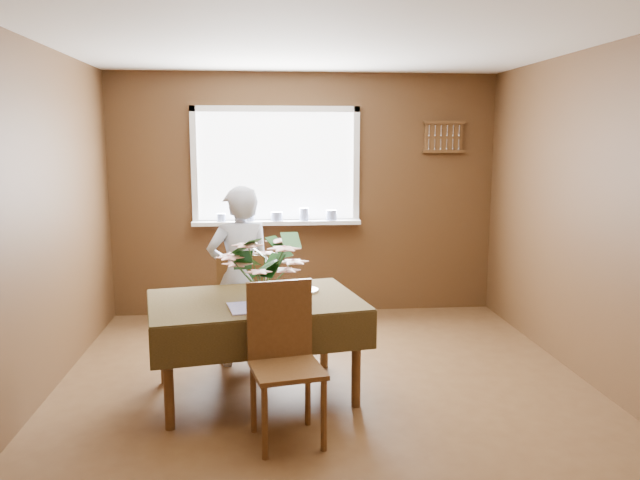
{
  "coord_description": "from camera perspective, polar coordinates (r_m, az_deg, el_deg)",
  "views": [
    {
      "loc": [
        -0.44,
        -4.23,
        1.83
      ],
      "look_at": [
        0.0,
        0.55,
        1.05
      ],
      "focal_mm": 35.0,
      "sensor_mm": 36.0,
      "label": 1
    }
  ],
  "objects": [
    {
      "name": "floor",
      "position": [
        4.63,
        0.64,
        -14.06
      ],
      "size": [
        4.5,
        4.5,
        0.0
      ],
      "primitive_type": "plane",
      "color": "#50341B",
      "rests_on": "ground"
    },
    {
      "name": "ceiling",
      "position": [
        4.3,
        0.7,
        18.19
      ],
      "size": [
        4.5,
        4.5,
        0.0
      ],
      "primitive_type": "plane",
      "rotation": [
        3.14,
        0.0,
        0.0
      ],
      "color": "white",
      "rests_on": "wall_back"
    },
    {
      "name": "wall_back",
      "position": [
        6.52,
        -1.37,
        4.13
      ],
      "size": [
        4.0,
        0.0,
        4.0
      ],
      "primitive_type": "plane",
      "rotation": [
        1.57,
        0.0,
        0.0
      ],
      "color": "brown",
      "rests_on": "floor"
    },
    {
      "name": "wall_front",
      "position": [
        2.11,
        7.03,
        -6.81
      ],
      "size": [
        4.0,
        0.0,
        4.0
      ],
      "primitive_type": "plane",
      "rotation": [
        -1.57,
        0.0,
        0.0
      ],
      "color": "brown",
      "rests_on": "floor"
    },
    {
      "name": "wall_left",
      "position": [
        4.54,
        -25.3,
        1.01
      ],
      "size": [
        0.0,
        4.5,
        4.5
      ],
      "primitive_type": "plane",
      "rotation": [
        1.57,
        0.0,
        1.57
      ],
      "color": "brown",
      "rests_on": "floor"
    },
    {
      "name": "wall_right",
      "position": [
        4.91,
        24.56,
        1.62
      ],
      "size": [
        0.0,
        4.5,
        4.5
      ],
      "primitive_type": "plane",
      "rotation": [
        1.57,
        0.0,
        -1.57
      ],
      "color": "brown",
      "rests_on": "floor"
    },
    {
      "name": "window_assembly",
      "position": [
        6.44,
        -3.95,
        4.97
      ],
      "size": [
        1.72,
        0.2,
        1.22
      ],
      "color": "white",
      "rests_on": "wall_back"
    },
    {
      "name": "spoon_rack",
      "position": [
        6.71,
        11.24,
        9.23
      ],
      "size": [
        0.44,
        0.05,
        0.33
      ],
      "color": "brown",
      "rests_on": "wall_back"
    },
    {
      "name": "dining_table",
      "position": [
        4.47,
        -5.96,
        -6.42
      ],
      "size": [
        1.63,
        1.25,
        0.72
      ],
      "rotation": [
        0.0,
        0.0,
        0.19
      ],
      "color": "brown",
      "rests_on": "floor"
    },
    {
      "name": "chair_far",
      "position": [
        5.21,
        -7.05,
        -5.64
      ],
      "size": [
        0.42,
        0.42,
        0.91
      ],
      "rotation": [
        0.0,
        0.0,
        3.06
      ],
      "color": "brown",
      "rests_on": "floor"
    },
    {
      "name": "chair_near",
      "position": [
        3.89,
        -3.32,
        -10.39
      ],
      "size": [
        0.49,
        0.49,
        0.96
      ],
      "rotation": [
        0.0,
        0.0,
        0.2
      ],
      "color": "brown",
      "rests_on": "floor"
    },
    {
      "name": "seated_woman",
      "position": [
        5.09,
        -7.31,
        -3.28
      ],
      "size": [
        0.62,
        0.5,
        1.47
      ],
      "primitive_type": "imported",
      "rotation": [
        0.0,
        0.0,
        3.45
      ],
      "color": "white",
      "rests_on": "floor"
    },
    {
      "name": "flower_bouquet",
      "position": [
        4.23,
        -5.27,
        -2.09
      ],
      "size": [
        0.52,
        0.52,
        0.44
      ],
      "rotation": [
        0.0,
        0.0,
        -0.22
      ],
      "color": "white",
      "rests_on": "dining_table"
    },
    {
      "name": "side_plate",
      "position": [
        4.65,
        -1.64,
        -4.6
      ],
      "size": [
        0.28,
        0.28,
        0.01
      ],
      "primitive_type": "cylinder",
      "rotation": [
        0.0,
        0.0,
        0.15
      ],
      "color": "white",
      "rests_on": "dining_table"
    },
    {
      "name": "table_knife",
      "position": [
        4.31,
        -3.9,
        -5.69
      ],
      "size": [
        0.06,
        0.2,
        0.0
      ],
      "primitive_type": "cube",
      "rotation": [
        0.0,
        0.0,
        0.2
      ],
      "color": "silver",
      "rests_on": "dining_table"
    }
  ]
}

